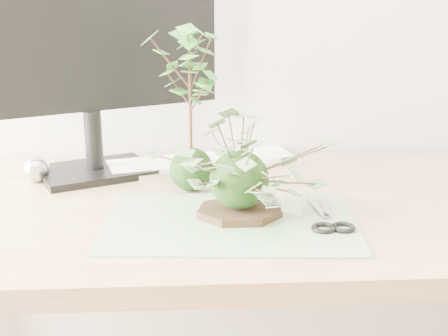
{
  "coord_description": "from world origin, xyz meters",
  "views": [
    {
      "loc": [
        -0.06,
        0.05,
        1.17
      ],
      "look_at": [
        0.0,
        1.14,
        0.84
      ],
      "focal_mm": 50.0,
      "sensor_mm": 36.0,
      "label": 1
    }
  ],
  "objects_px": {
    "ivy_kokedama": "(239,153)",
    "maple_kokedama": "(190,63)",
    "keyboard": "(202,162)",
    "monitor": "(88,38)",
    "desk": "(253,242)"
  },
  "relations": [
    {
      "from": "maple_kokedama",
      "to": "monitor",
      "type": "relative_size",
      "value": 0.68
    },
    {
      "from": "desk",
      "to": "ivy_kokedama",
      "type": "distance_m",
      "value": 0.23
    },
    {
      "from": "desk",
      "to": "maple_kokedama",
      "type": "height_order",
      "value": "maple_kokedama"
    },
    {
      "from": "maple_kokedama",
      "to": "monitor",
      "type": "distance_m",
      "value": 0.26
    },
    {
      "from": "desk",
      "to": "maple_kokedama",
      "type": "distance_m",
      "value": 0.39
    },
    {
      "from": "ivy_kokedama",
      "to": "keyboard",
      "type": "bearing_deg",
      "value": 100.41
    },
    {
      "from": "maple_kokedama",
      "to": "ivy_kokedama",
      "type": "bearing_deg",
      "value": -61.56
    },
    {
      "from": "ivy_kokedama",
      "to": "maple_kokedama",
      "type": "relative_size",
      "value": 1.07
    },
    {
      "from": "ivy_kokedama",
      "to": "maple_kokedama",
      "type": "height_order",
      "value": "maple_kokedama"
    },
    {
      "from": "desk",
      "to": "keyboard",
      "type": "distance_m",
      "value": 0.29
    },
    {
      "from": "ivy_kokedama",
      "to": "monitor",
      "type": "relative_size",
      "value": 0.73
    },
    {
      "from": "ivy_kokedama",
      "to": "maple_kokedama",
      "type": "bearing_deg",
      "value": 118.44
    },
    {
      "from": "ivy_kokedama",
      "to": "keyboard",
      "type": "height_order",
      "value": "ivy_kokedama"
    },
    {
      "from": "ivy_kokedama",
      "to": "maple_kokedama",
      "type": "xyz_separation_m",
      "value": [
        -0.09,
        0.16,
        0.14
      ]
    },
    {
      "from": "ivy_kokedama",
      "to": "monitor",
      "type": "height_order",
      "value": "monitor"
    }
  ]
}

